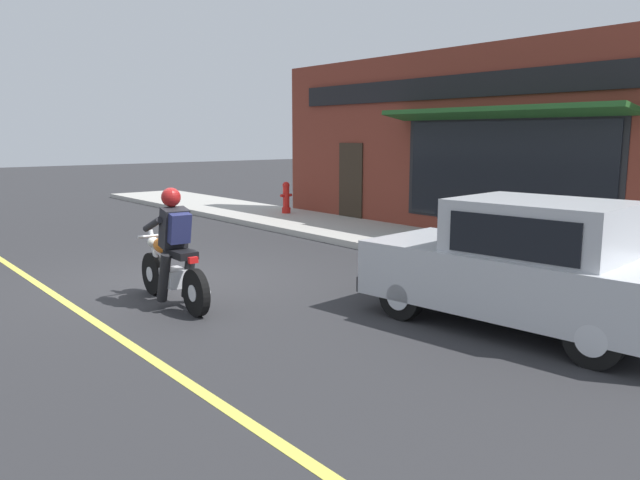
% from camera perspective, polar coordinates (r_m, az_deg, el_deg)
% --- Properties ---
extents(ground_plane, '(80.00, 80.00, 0.00)m').
position_cam_1_polar(ground_plane, '(10.22, -12.80, -3.73)').
color(ground_plane, '#2B2B2D').
extents(sidewalk_curb, '(2.60, 22.00, 0.14)m').
position_cam_1_polar(sidewalk_curb, '(15.60, 0.31, 1.33)').
color(sidewalk_curb, '#ADAAA3').
rests_on(sidewalk_curb, ground).
extents(lane_stripe, '(0.12, 19.80, 0.01)m').
position_cam_1_polar(lane_stripe, '(12.45, -26.46, -2.12)').
color(lane_stripe, '#D1C64C').
rests_on(lane_stripe, ground).
extents(storefront_building, '(1.25, 11.69, 4.20)m').
position_cam_1_polar(storefront_building, '(14.51, 12.32, 8.57)').
color(storefront_building, maroon).
rests_on(storefront_building, ground).
extents(motorcycle_with_rider, '(0.56, 2.02, 1.62)m').
position_cam_1_polar(motorcycle_with_rider, '(8.72, -13.30, -1.49)').
color(motorcycle_with_rider, black).
rests_on(motorcycle_with_rider, ground).
extents(car_hatchback, '(2.06, 3.94, 1.57)m').
position_cam_1_polar(car_hatchback, '(7.84, 18.18, -2.29)').
color(car_hatchback, black).
rests_on(car_hatchback, ground).
extents(fire_hydrant, '(0.36, 0.24, 0.88)m').
position_cam_1_polar(fire_hydrant, '(17.51, -3.11, 3.87)').
color(fire_hydrant, red).
rests_on(fire_hydrant, sidewalk_curb).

